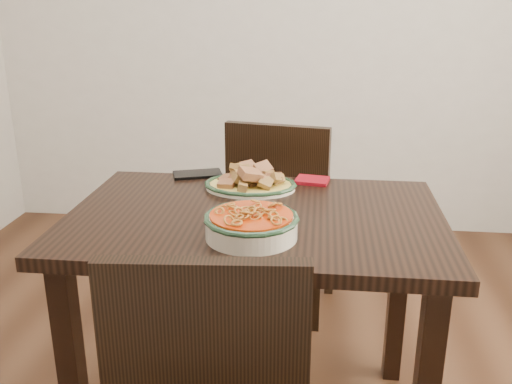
# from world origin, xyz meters

# --- Properties ---
(wall_back) EXTENTS (3.50, 0.10, 2.60)m
(wall_back) POSITION_xyz_m (0.00, 1.75, 1.30)
(wall_back) COLOR beige
(wall_back) RESTS_ON ground
(dining_table) EXTENTS (1.11, 0.74, 0.75)m
(dining_table) POSITION_xyz_m (0.00, -0.03, 0.64)
(dining_table) COLOR black
(dining_table) RESTS_ON ground
(chair_far) EXTENTS (0.49, 0.49, 0.89)m
(chair_far) POSITION_xyz_m (0.04, 0.67, 0.50)
(chair_far) COLOR black
(chair_far) RESTS_ON ground
(fish_plate) EXTENTS (0.30, 0.23, 0.11)m
(fish_plate) POSITION_xyz_m (-0.04, 0.20, 0.79)
(fish_plate) COLOR white
(fish_plate) RESTS_ON dining_table
(noodle_bowl) EXTENTS (0.25, 0.25, 0.08)m
(noodle_bowl) POSITION_xyz_m (0.01, -0.21, 0.79)
(noodle_bowl) COLOR beige
(noodle_bowl) RESTS_ON dining_table
(smartphone) EXTENTS (0.19, 0.14, 0.01)m
(smartphone) POSITION_xyz_m (-0.25, 0.32, 0.76)
(smartphone) COLOR black
(smartphone) RESTS_ON dining_table
(napkin) EXTENTS (0.12, 0.11, 0.01)m
(napkin) POSITION_xyz_m (0.16, 0.29, 0.76)
(napkin) COLOR maroon
(napkin) RESTS_ON dining_table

